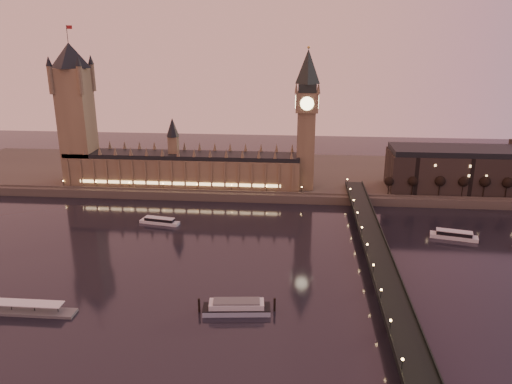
# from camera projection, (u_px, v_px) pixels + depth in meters

# --- Properties ---
(ground) EXTENTS (700.00, 700.00, 0.00)m
(ground) POSITION_uv_depth(u_px,v_px,m) (206.00, 262.00, 271.56)
(ground) COLOR black
(ground) RESTS_ON ground
(far_embankment) EXTENTS (560.00, 130.00, 6.00)m
(far_embankment) POSITION_uv_depth(u_px,v_px,m) (276.00, 175.00, 424.51)
(far_embankment) COLOR #423D35
(far_embankment) RESTS_ON ground
(palace_of_westminster) EXTENTS (180.00, 26.62, 52.00)m
(palace_of_westminster) POSITION_uv_depth(u_px,v_px,m) (182.00, 165.00, 382.84)
(palace_of_westminster) COLOR brown
(palace_of_westminster) RESTS_ON ground
(victoria_tower) EXTENTS (31.68, 31.68, 118.00)m
(victoria_tower) POSITION_uv_depth(u_px,v_px,m) (75.00, 106.00, 375.86)
(victoria_tower) COLOR brown
(victoria_tower) RESTS_ON ground
(big_ben) EXTENTS (17.68, 17.68, 104.00)m
(big_ben) POSITION_uv_depth(u_px,v_px,m) (307.00, 112.00, 362.02)
(big_ben) COLOR brown
(big_ben) RESTS_ON ground
(westminster_bridge) EXTENTS (13.20, 260.00, 15.30)m
(westminster_bridge) POSITION_uv_depth(u_px,v_px,m) (377.00, 259.00, 262.28)
(westminster_bridge) COLOR black
(westminster_bridge) RESTS_ON ground
(city_block) EXTENTS (155.00, 45.00, 34.00)m
(city_block) POSITION_uv_depth(u_px,v_px,m) (494.00, 168.00, 372.65)
(city_block) COLOR black
(city_block) RESTS_ON ground
(bare_tree_0) EXTENTS (6.83, 6.83, 13.90)m
(bare_tree_0) POSITION_uv_depth(u_px,v_px,m) (392.00, 181.00, 360.16)
(bare_tree_0) COLOR black
(bare_tree_0) RESTS_ON ground
(bare_tree_1) EXTENTS (6.83, 6.83, 13.90)m
(bare_tree_1) POSITION_uv_depth(u_px,v_px,m) (415.00, 182.00, 358.81)
(bare_tree_1) COLOR black
(bare_tree_1) RESTS_ON ground
(bare_tree_2) EXTENTS (6.83, 6.83, 13.90)m
(bare_tree_2) POSITION_uv_depth(u_px,v_px,m) (438.00, 182.00, 357.47)
(bare_tree_2) COLOR black
(bare_tree_2) RESTS_ON ground
(bare_tree_3) EXTENTS (6.83, 6.83, 13.90)m
(bare_tree_3) POSITION_uv_depth(u_px,v_px,m) (461.00, 183.00, 356.13)
(bare_tree_3) COLOR black
(bare_tree_3) RESTS_ON ground
(bare_tree_4) EXTENTS (6.83, 6.83, 13.90)m
(bare_tree_4) POSITION_uv_depth(u_px,v_px,m) (484.00, 184.00, 354.79)
(bare_tree_4) COLOR black
(bare_tree_4) RESTS_ON ground
(bare_tree_5) EXTENTS (6.83, 6.83, 13.90)m
(bare_tree_5) POSITION_uv_depth(u_px,v_px,m) (508.00, 184.00, 353.44)
(bare_tree_5) COLOR black
(bare_tree_5) RESTS_ON ground
(cruise_boat_a) EXTENTS (27.01, 10.44, 4.22)m
(cruise_boat_a) POSITION_uv_depth(u_px,v_px,m) (160.00, 221.00, 325.11)
(cruise_boat_a) COLOR silver
(cruise_boat_a) RESTS_ON ground
(cruise_boat_b) EXTENTS (28.20, 12.99, 5.05)m
(cruise_boat_b) POSITION_uv_depth(u_px,v_px,m) (454.00, 235.00, 301.64)
(cruise_boat_b) COLOR silver
(cruise_boat_b) RESTS_ON ground
(moored_barge) EXTENTS (34.66, 11.39, 6.38)m
(moored_barge) POSITION_uv_depth(u_px,v_px,m) (237.00, 307.00, 222.23)
(moored_barge) COLOR #9AAAC4
(moored_barge) RESTS_ON ground
(pontoon_pier) EXTENTS (45.32, 7.55, 12.08)m
(pontoon_pier) POSITION_uv_depth(u_px,v_px,m) (25.00, 310.00, 222.45)
(pontoon_pier) COLOR #595B5E
(pontoon_pier) RESTS_ON ground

